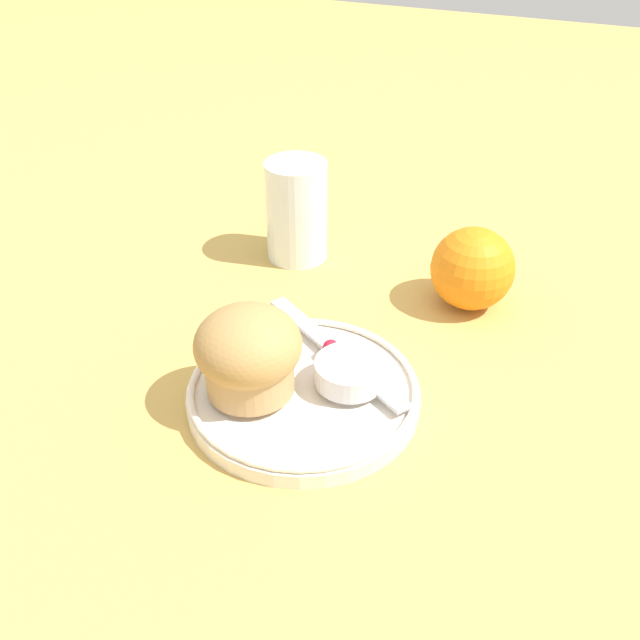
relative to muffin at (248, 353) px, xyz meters
name	(u,v)px	position (x,y,z in m)	size (l,w,h in m)	color
ground_plane	(330,394)	(0.05, 0.04, -0.06)	(3.00, 3.00, 0.00)	tan
plate	(304,392)	(0.04, 0.02, -0.05)	(0.20, 0.20, 0.02)	silver
muffin	(248,353)	(0.00, 0.00, 0.00)	(0.09, 0.09, 0.07)	tan
cream_ramekin	(352,368)	(0.07, 0.04, -0.03)	(0.06, 0.06, 0.02)	silver
berry_pair	(338,349)	(0.05, 0.07, -0.03)	(0.03, 0.01, 0.01)	#B7192D
butter_knife	(335,350)	(0.05, 0.07, -0.03)	(0.17, 0.11, 0.00)	#B7B7BC
orange_fruit	(472,269)	(0.13, 0.22, -0.01)	(0.08, 0.08, 0.08)	orange
juice_glass	(297,211)	(-0.07, 0.24, 0.00)	(0.07, 0.07, 0.11)	silver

